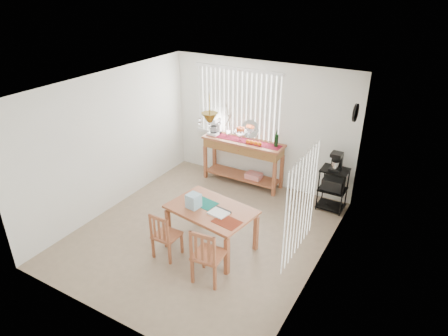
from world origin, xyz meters
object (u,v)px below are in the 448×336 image
Objects in this scene: chair_right at (208,256)px; wire_cart at (333,185)px; dining_table at (211,213)px; chair_left at (165,236)px; sideboard at (243,151)px; cart_items at (337,161)px.

wire_cart is at bearing 71.11° from chair_right.
chair_left reaches higher than dining_table.
chair_left is 0.89× the size of chair_right.
sideboard is 2.31m from dining_table.
chair_left is (-1.85, -2.76, -0.60)m from cart_items.
wire_cart is 0.50m from cart_items.
dining_table is at bearing 117.72° from chair_right.
sideboard is at bearing 108.12° from chair_right.
wire_cart is 2.43× the size of cart_items.
cart_items is at bearing 57.48° from dining_table.
cart_items is at bearing -2.37° from sideboard.
chair_right is (-0.99, -2.89, -0.55)m from cart_items.
wire_cart is 3.32m from chair_left.
sideboard is 1.90× the size of chair_right.
sideboard is 3.14m from chair_right.
cart_items reaches higher than dining_table.
cart_items is at bearing 71.17° from chair_right.
sideboard reaches higher than dining_table.
sideboard reaches higher than wire_cart.
dining_table is at bearing 51.41° from chair_left.
sideboard reaches higher than chair_right.
sideboard is 1.98m from cart_items.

